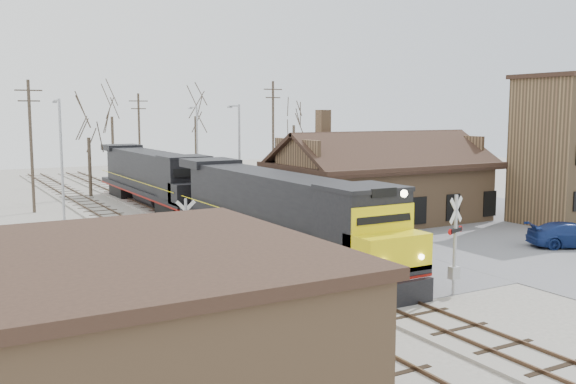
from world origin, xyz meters
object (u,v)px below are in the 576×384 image
Objects in this scene: locomotive_lead at (282,213)px; signal_tower at (565,151)px; depot at (381,188)px; parked_car at (572,235)px; locomotive_trailing at (154,177)px.

signal_tower is at bearing -0.03° from locomotive_lead.
signal_tower reaches higher than locomotive_lead.
depot is at bearing 30.25° from locomotive_lead.
parked_car is (-6.40, -5.59, -4.35)m from signal_tower.
depot is 12.82m from signal_tower.
locomotive_lead is 17.03m from parked_car.
locomotive_trailing is (-22.39, 21.45, -2.61)m from signal_tower.
depot is at bearing 146.03° from signal_tower.
locomotive_lead is at bearing 179.97° from signal_tower.
depot is 13.88m from locomotive_lead.
locomotive_trailing is at bearing 58.24° from parked_car.
locomotive_lead is 1.00× the size of locomotive_trailing.
depot reaches higher than locomotive_lead.
signal_tower reaches higher than depot.
locomotive_lead is 4.25× the size of parked_car.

